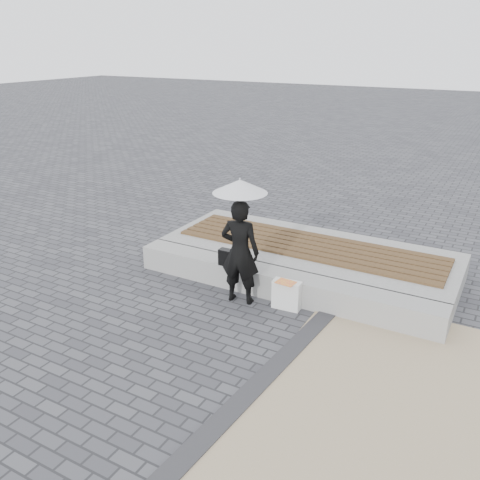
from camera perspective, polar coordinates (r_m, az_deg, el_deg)
name	(u,v)px	position (r m, az deg, el deg)	size (l,w,h in m)	color
ground	(227,345)	(6.84, -1.47, -11.64)	(80.00, 80.00, 0.00)	#48484C
edging_band	(260,382)	(6.17, 2.30, -15.56)	(0.25, 5.20, 0.04)	#302F32
seating_ledge	(279,284)	(7.97, 4.39, -4.90)	(5.00, 0.45, 0.40)	gray
timber_platform	(308,257)	(8.98, 7.64, -1.90)	(5.00, 2.00, 0.40)	#9F9E9A
timber_decking	(309,245)	(8.90, 7.71, -0.60)	(4.60, 1.20, 0.04)	brown
woman	(240,252)	(7.54, 0.00, -1.35)	(0.59, 0.39, 1.62)	black
parasol	(240,186)	(7.21, 0.00, 6.03)	(0.79, 0.79, 1.01)	#B5B5BA
handbag	(230,258)	(8.03, -1.09, -2.04)	(0.37, 0.13, 0.26)	black
canvas_tote	(287,295)	(7.61, 5.24, -6.12)	(0.42, 0.18, 0.44)	white
magazine	(286,282)	(7.47, 5.14, -4.74)	(0.27, 0.20, 0.01)	red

